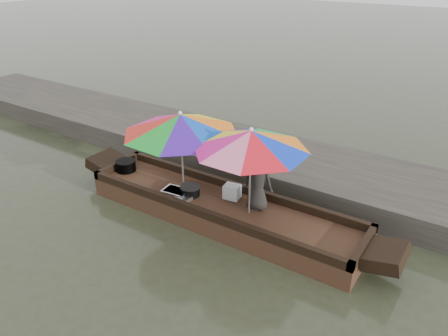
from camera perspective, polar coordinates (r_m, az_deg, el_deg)
The scene contains 11 objects.
water at distance 7.97m, azimuth -0.40°, elevation -6.74°, with size 80.00×80.00×0.00m, color #2C321E.
dock at distance 9.52m, azimuth 6.95°, elevation 0.61°, with size 22.00×2.20×0.50m, color #2D2B26.
boat_hull at distance 7.87m, azimuth -0.40°, elevation -5.67°, with size 5.18×1.20×0.35m, color #3E2514.
cooking_pot at distance 9.10m, azimuth -12.71°, elevation 0.29°, with size 0.40×0.40×0.21m, color black.
tray_crayfish at distance 8.07m, azimuth -6.31°, elevation -3.15°, with size 0.47×0.33×0.09m, color silver.
tray_scallop at distance 8.01m, azimuth -5.51°, elevation -3.51°, with size 0.47×0.33×0.06m, color silver.
charcoal_grill at distance 8.00m, azimuth -4.44°, elevation -3.03°, with size 0.35×0.35×0.17m, color black.
supply_bag at distance 7.87m, azimuth 1.05°, elevation -3.12°, with size 0.28×0.22×0.26m, color silver.
vendor at distance 7.40m, azimuth 4.48°, elevation -1.81°, with size 0.51×0.33×1.04m, color black.
umbrella_bow at distance 7.87m, azimuth -5.52°, elevation 2.03°, with size 2.09×2.09×1.55m, color orange, non-canonical shape.
umbrella_stern at distance 7.14m, azimuth 3.42°, elevation -0.51°, with size 1.91×1.91×1.55m, color orange, non-canonical shape.
Camera 1 is at (3.71, -5.56, 4.33)m, focal length 35.00 mm.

